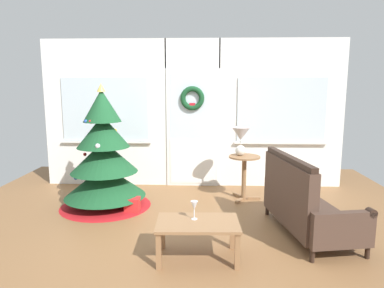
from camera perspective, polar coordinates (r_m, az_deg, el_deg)
name	(u,v)px	position (r m, az deg, el deg)	size (l,w,h in m)	color
ground_plane	(186,233)	(4.35, -0.97, -14.33)	(6.76, 6.76, 0.00)	brown
back_wall_with_door	(193,113)	(6.08, 0.08, 5.02)	(5.20, 0.19, 2.55)	white
christmas_tree	(104,163)	(5.22, -14.18, -3.04)	(1.32, 1.32, 1.80)	#4C331E
settee_sofa	(303,204)	(4.39, 17.71, -9.31)	(0.92, 1.54, 0.96)	black
side_table	(244,169)	(5.45, 8.54, -4.03)	(0.50, 0.48, 0.69)	#8E6642
table_lamp	(241,137)	(5.39, 7.99, 1.08)	(0.28, 0.28, 0.44)	silver
coffee_table	(198,227)	(3.64, 0.95, -13.45)	(0.86, 0.55, 0.39)	#8E6642
wine_glass	(194,206)	(3.63, 0.37, -10.14)	(0.08, 0.08, 0.20)	silver
gift_box	(132,205)	(5.04, -9.74, -9.80)	(0.21, 0.18, 0.21)	red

